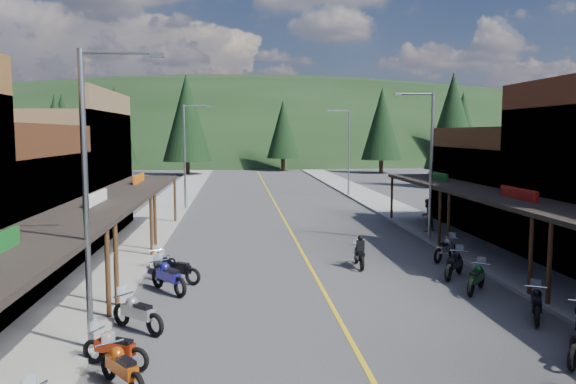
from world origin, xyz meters
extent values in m
plane|color=#38383A|center=(0.00, 0.00, 0.00)|extent=(220.00, 220.00, 0.00)
cube|color=gold|center=(0.00, 20.00, 0.01)|extent=(0.15, 90.00, 0.01)
cube|color=gray|center=(-8.70, 20.00, 0.07)|extent=(3.40, 94.00, 0.15)
cube|color=gray|center=(8.70, 20.00, 0.07)|extent=(3.40, 94.00, 0.15)
cylinder|color=#472D19|center=(-7.20, -3.40, 1.50)|extent=(0.16, 0.16, 3.00)
cube|color=#3F2111|center=(-10.15, 1.70, 3.10)|extent=(0.30, 9.00, 6.20)
cube|color=black|center=(-8.70, 1.70, 3.00)|extent=(3.20, 9.00, 0.18)
cylinder|color=#472D19|center=(-7.20, -2.20, 1.50)|extent=(0.16, 0.16, 3.00)
cylinder|color=#472D19|center=(-7.20, 5.60, 1.50)|extent=(0.16, 0.16, 3.00)
cube|color=silver|center=(-8.70, 1.70, 3.20)|extent=(0.12, 3.00, 0.70)
cube|color=brown|center=(-14.00, 11.30, 3.50)|extent=(8.00, 10.20, 7.00)
cube|color=brown|center=(-10.15, 11.30, 4.10)|extent=(0.30, 10.20, 8.20)
cube|color=black|center=(-8.70, 11.30, 3.00)|extent=(3.20, 10.20, 0.18)
cylinder|color=#472D19|center=(-7.20, 6.80, 1.50)|extent=(0.16, 0.16, 3.00)
cylinder|color=#472D19|center=(-7.20, 15.80, 1.50)|extent=(0.16, 0.16, 3.00)
cube|color=#CC590C|center=(-8.70, 11.30, 3.20)|extent=(0.12, 3.00, 0.70)
cylinder|color=#472D19|center=(7.20, -3.40, 1.50)|extent=(0.16, 0.16, 3.00)
cube|color=#562B19|center=(10.15, 1.70, 4.10)|extent=(0.30, 9.00, 8.20)
cube|color=black|center=(8.70, 1.70, 3.00)|extent=(3.20, 9.00, 0.18)
cylinder|color=#472D19|center=(7.20, -2.20, 1.50)|extent=(0.16, 0.16, 3.00)
cylinder|color=#472D19|center=(7.20, 5.60, 1.50)|extent=(0.16, 0.16, 3.00)
cube|color=#B2140F|center=(8.70, 1.70, 3.20)|extent=(0.12, 3.00, 0.70)
cube|color=#4C2D16|center=(14.00, 11.30, 2.50)|extent=(8.00, 10.20, 5.00)
cube|color=#4C2D16|center=(10.15, 11.30, 3.10)|extent=(0.30, 10.20, 6.20)
cube|color=black|center=(8.70, 11.30, 3.00)|extent=(3.20, 10.20, 0.18)
cylinder|color=#472D19|center=(7.20, 6.80, 1.50)|extent=(0.16, 0.16, 3.00)
cylinder|color=#472D19|center=(7.20, 15.80, 1.50)|extent=(0.16, 0.16, 3.00)
cube|color=#14591E|center=(8.70, 11.30, 3.20)|extent=(0.12, 3.00, 0.70)
cylinder|color=gray|center=(-7.10, -6.00, 4.00)|extent=(0.16, 0.16, 8.00)
cylinder|color=gray|center=(-6.10, -6.00, 7.90)|extent=(2.00, 0.10, 0.10)
cube|color=gray|center=(-5.20, -6.00, 7.85)|extent=(0.35, 0.18, 0.12)
cylinder|color=gray|center=(-7.10, 22.00, 4.00)|extent=(0.16, 0.16, 8.00)
cylinder|color=gray|center=(-6.10, 22.00, 7.90)|extent=(2.00, 0.10, 0.10)
cube|color=gray|center=(-5.20, 22.00, 7.85)|extent=(0.35, 0.18, 0.12)
cylinder|color=gray|center=(7.10, 8.00, 4.00)|extent=(0.16, 0.16, 8.00)
cylinder|color=gray|center=(6.10, 8.00, 7.90)|extent=(2.00, 0.10, 0.10)
cube|color=gray|center=(5.20, 8.00, 7.85)|extent=(0.35, 0.18, 0.12)
cylinder|color=gray|center=(7.10, 30.00, 4.00)|extent=(0.16, 0.16, 8.00)
cylinder|color=gray|center=(6.10, 30.00, 7.90)|extent=(2.00, 0.10, 0.10)
cube|color=gray|center=(5.20, 30.00, 7.85)|extent=(0.35, 0.18, 0.12)
ellipsoid|color=black|center=(0.00, 135.00, 0.00)|extent=(310.00, 140.00, 60.00)
cylinder|color=black|center=(-24.00, 70.00, 1.00)|extent=(0.60, 0.60, 2.00)
cone|color=black|center=(-24.00, 70.00, 7.25)|extent=(5.88, 5.88, 10.50)
cylinder|color=black|center=(-10.00, 58.00, 1.00)|extent=(0.60, 0.60, 2.00)
cone|color=black|center=(-10.00, 58.00, 8.00)|extent=(6.72, 6.72, 12.00)
cylinder|color=black|center=(4.00, 66.00, 1.00)|extent=(0.60, 0.60, 2.00)
cone|color=black|center=(4.00, 66.00, 6.50)|extent=(5.04, 5.04, 9.00)
cylinder|color=black|center=(18.00, 60.00, 1.00)|extent=(0.60, 0.60, 2.00)
cone|color=black|center=(18.00, 60.00, 7.25)|extent=(5.88, 5.88, 10.50)
cylinder|color=black|center=(34.00, 72.00, 1.00)|extent=(0.60, 0.60, 2.00)
cone|color=black|center=(34.00, 72.00, 8.00)|extent=(6.72, 6.72, 12.00)
cylinder|color=black|center=(46.00, 64.00, 1.00)|extent=(0.60, 0.60, 2.00)
cone|color=black|center=(46.00, 64.00, 6.50)|extent=(5.04, 5.04, 9.00)
cylinder|color=black|center=(-32.00, 76.00, 1.00)|extent=(0.60, 0.60, 2.00)
cone|color=black|center=(-32.00, 76.00, 7.25)|extent=(5.88, 5.88, 10.50)
cylinder|color=black|center=(-22.00, 40.00, 1.00)|extent=(0.60, 0.60, 2.00)
cone|color=black|center=(-22.00, 40.00, 6.00)|extent=(4.48, 4.48, 8.00)
cylinder|color=black|center=(24.00, 45.00, 1.00)|extent=(0.60, 0.60, 2.00)
cone|color=black|center=(24.00, 45.00, 6.40)|extent=(4.93, 4.93, 8.80)
cylinder|color=black|center=(-18.00, 50.00, 1.00)|extent=(0.60, 0.60, 2.00)
cone|color=black|center=(-18.00, 50.00, 6.80)|extent=(5.38, 5.38, 9.60)
cylinder|color=black|center=(20.00, 38.00, 1.00)|extent=(0.60, 0.60, 2.00)
cone|color=black|center=(20.00, 38.00, 7.20)|extent=(5.82, 5.82, 10.40)
imported|color=brown|center=(7.84, 10.55, 1.11)|extent=(1.07, 1.00, 1.92)
camera|label=1|loc=(-3.18, -20.89, 5.86)|focal=35.00mm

